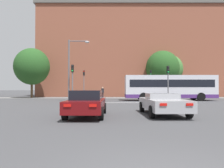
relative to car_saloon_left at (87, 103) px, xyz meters
The scene contains 15 objects.
stop_line_strip 11.63m from the car_saloon_left, 78.94° to the left, with size 8.06×0.30×0.01m, color silver.
far_pavement 23.57m from the car_saloon_left, 84.58° to the left, with size 68.95×2.50×0.01m, color gray.
brick_civic_building 35.73m from the car_saloon_left, 80.61° to the left, with size 36.93×13.74×25.67m.
car_saloon_left is the anchor object (origin of this frame).
car_roadster_right 4.26m from the car_saloon_left, 10.14° to the left, with size 2.18×4.95×1.20m.
bus_crossing_lead 17.80m from the car_saloon_left, 61.38° to the left, with size 11.06×2.74×3.11m.
traffic_light_far_right 24.14m from the car_saloon_left, 71.88° to the left, with size 0.26×0.31×4.42m.
traffic_light_near_left 12.20m from the car_saloon_left, 103.92° to the left, with size 0.26×0.31×4.04m.
traffic_light_far_left 23.46m from the car_saloon_left, 97.76° to the left, with size 0.26×0.31×4.38m.
traffic_light_near_right 13.75m from the car_saloon_left, 57.64° to the left, with size 0.26×0.31×3.90m.
street_lamp_junction 13.14m from the car_saloon_left, 103.68° to the left, with size 2.33×0.36×6.87m.
pedestrian_waiting 23.33m from the car_saloon_left, 90.43° to the left, with size 0.46×0.37×1.75m.
tree_by_building 26.68m from the car_saloon_left, 116.23° to the left, with size 5.64×5.64×8.03m.
tree_kerbside 28.72m from the car_saloon_left, 68.96° to the left, with size 5.80×5.80×8.13m.
tree_distant 31.29m from the car_saloon_left, 67.42° to the left, with size 5.04×5.04×7.78m.
Camera 1 is at (-0.89, -3.43, 1.47)m, focal length 35.00 mm.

